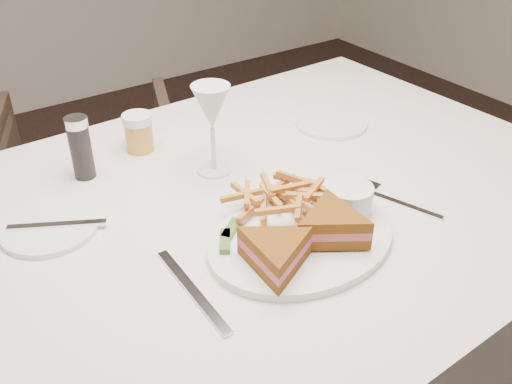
{
  "coord_description": "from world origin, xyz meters",
  "views": [
    {
      "loc": [
        -0.35,
        -0.57,
        1.31
      ],
      "look_at": [
        0.1,
        0.09,
        0.8
      ],
      "focal_mm": 40.0,
      "sensor_mm": 36.0,
      "label": 1
    }
  ],
  "objects": [
    {
      "name": "table",
      "position": [
        0.1,
        0.14,
        0.38
      ],
      "size": [
        1.39,
        0.95,
        0.75
      ],
      "primitive_type": "cube",
      "rotation": [
        0.0,
        0.0,
        0.03
      ],
      "color": "silver",
      "rests_on": "ground"
    },
    {
      "name": "chair_far",
      "position": [
        0.13,
        1.13,
        0.3
      ],
      "size": [
        0.74,
        0.72,
        0.6
      ],
      "primitive_type": "imported",
      "rotation": [
        0.0,
        0.0,
        2.78
      ],
      "color": "#46362B",
      "rests_on": "ground"
    },
    {
      "name": "table_setting",
      "position": [
        0.11,
        0.08,
        0.79
      ],
      "size": [
        0.8,
        0.64,
        0.18
      ],
      "color": "white",
      "rests_on": "table"
    }
  ]
}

